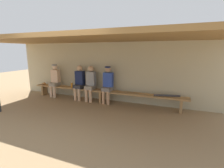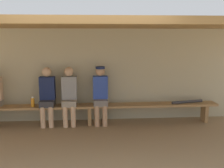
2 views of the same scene
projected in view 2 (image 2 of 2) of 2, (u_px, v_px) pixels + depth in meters
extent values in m
plane|color=#937754|center=(89.00, 152.00, 4.82)|extent=(24.00, 24.00, 0.00)
cube|color=#B7AD8C|center=(89.00, 75.00, 6.59)|extent=(8.00, 0.20, 2.20)
cube|color=olive|center=(88.00, 24.00, 5.11)|extent=(8.00, 2.80, 0.12)
cube|color=#9E7547|center=(89.00, 106.00, 6.27)|extent=(6.00, 0.36, 0.05)
cube|color=#9E7547|center=(90.00, 116.00, 6.31)|extent=(0.08, 0.29, 0.41)
cube|color=#9E7547|center=(204.00, 113.00, 6.52)|extent=(0.08, 0.29, 0.41)
cube|color=#333338|center=(47.00, 103.00, 6.16)|extent=(0.32, 0.40, 0.14)
cylinder|color=#DBAD84|center=(43.00, 117.00, 6.05)|extent=(0.11, 0.11, 0.48)
cylinder|color=#DBAD84|center=(51.00, 117.00, 6.06)|extent=(0.11, 0.11, 0.48)
cube|color=#19234C|center=(47.00, 88.00, 6.18)|extent=(0.34, 0.20, 0.52)
sphere|color=#DBAD84|center=(47.00, 72.00, 6.11)|extent=(0.21, 0.21, 0.21)
cube|color=gray|center=(69.00, 103.00, 6.20)|extent=(0.32, 0.40, 0.14)
cylinder|color=#DBAD84|center=(65.00, 117.00, 6.08)|extent=(0.11, 0.11, 0.48)
cylinder|color=#DBAD84|center=(73.00, 117.00, 6.10)|extent=(0.11, 0.11, 0.48)
cube|color=gray|center=(69.00, 88.00, 6.22)|extent=(0.34, 0.20, 0.52)
sphere|color=#DBAD84|center=(69.00, 72.00, 6.15)|extent=(0.21, 0.21, 0.21)
cube|color=slate|center=(101.00, 102.00, 6.25)|extent=(0.32, 0.40, 0.14)
cylinder|color=tan|center=(97.00, 116.00, 6.14)|extent=(0.11, 0.11, 0.48)
cylinder|color=tan|center=(105.00, 116.00, 6.15)|extent=(0.11, 0.11, 0.48)
cube|color=#2D47A5|center=(100.00, 87.00, 6.27)|extent=(0.34, 0.20, 0.52)
sphere|color=tan|center=(100.00, 71.00, 6.20)|extent=(0.21, 0.21, 0.21)
cylinder|color=#19234C|center=(100.00, 68.00, 6.15)|extent=(0.21, 0.21, 0.05)
cylinder|color=orange|center=(33.00, 102.00, 6.10)|extent=(0.08, 0.08, 0.20)
cylinder|color=white|center=(32.00, 97.00, 6.08)|extent=(0.06, 0.06, 0.02)
cylinder|color=#333338|center=(187.00, 102.00, 6.43)|extent=(0.80, 0.24, 0.07)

